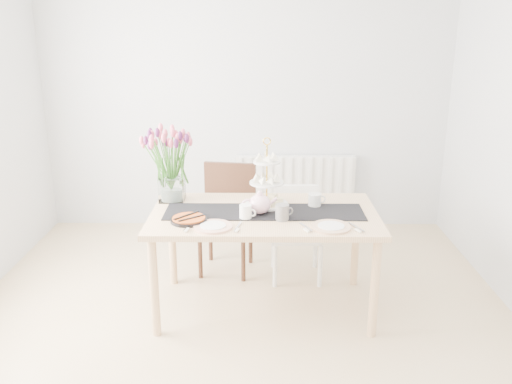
{
  "coord_description": "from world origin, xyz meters",
  "views": [
    {
      "loc": [
        0.15,
        -3.09,
        2.04
      ],
      "look_at": [
        0.12,
        0.46,
        0.92
      ],
      "focal_mm": 38.0,
      "sensor_mm": 36.0,
      "label": 1
    }
  ],
  "objects_px": {
    "chair_white": "(296,226)",
    "cake_stand": "(267,189)",
    "mug_grey": "(282,212)",
    "plate_left": "(213,226)",
    "plate_right": "(331,227)",
    "cream_jug": "(315,200)",
    "tart_tin": "(189,219)",
    "chair_brown": "(228,209)",
    "tulip_vase": "(170,153)",
    "mug_white": "(246,212)",
    "dining_table": "(264,223)",
    "radiator": "(295,184)",
    "teapot": "(260,204)"
  },
  "relations": [
    {
      "from": "mug_grey",
      "to": "cake_stand",
      "type": "bearing_deg",
      "value": 85.58
    },
    {
      "from": "teapot",
      "to": "cream_jug",
      "type": "relative_size",
      "value": 2.58
    },
    {
      "from": "mug_white",
      "to": "plate_left",
      "type": "relative_size",
      "value": 0.39
    },
    {
      "from": "chair_brown",
      "to": "tart_tin",
      "type": "height_order",
      "value": "chair_brown"
    },
    {
      "from": "teapot",
      "to": "mug_grey",
      "type": "height_order",
      "value": "teapot"
    },
    {
      "from": "mug_grey",
      "to": "tulip_vase",
      "type": "bearing_deg",
      "value": 129.15
    },
    {
      "from": "tart_tin",
      "to": "mug_grey",
      "type": "relative_size",
      "value": 2.26
    },
    {
      "from": "cake_stand",
      "to": "tart_tin",
      "type": "height_order",
      "value": "cake_stand"
    },
    {
      "from": "dining_table",
      "to": "chair_brown",
      "type": "relative_size",
      "value": 1.78
    },
    {
      "from": "chair_brown",
      "to": "tart_tin",
      "type": "bearing_deg",
      "value": -94.4
    },
    {
      "from": "dining_table",
      "to": "cake_stand",
      "type": "height_order",
      "value": "cake_stand"
    },
    {
      "from": "cream_jug",
      "to": "mug_white",
      "type": "bearing_deg",
      "value": -157.25
    },
    {
      "from": "chair_white",
      "to": "cake_stand",
      "type": "relative_size",
      "value": 1.64
    },
    {
      "from": "cake_stand",
      "to": "plate_left",
      "type": "bearing_deg",
      "value": -128.9
    },
    {
      "from": "dining_table",
      "to": "cake_stand",
      "type": "distance_m",
      "value": 0.25
    },
    {
      "from": "cake_stand",
      "to": "mug_grey",
      "type": "xyz_separation_m",
      "value": [
        0.1,
        -0.3,
        -0.08
      ]
    },
    {
      "from": "mug_white",
      "to": "chair_white",
      "type": "bearing_deg",
      "value": 80.66
    },
    {
      "from": "tulip_vase",
      "to": "tart_tin",
      "type": "distance_m",
      "value": 0.6
    },
    {
      "from": "tulip_vase",
      "to": "cake_stand",
      "type": "bearing_deg",
      "value": -9.86
    },
    {
      "from": "plate_left",
      "to": "mug_grey",
      "type": "bearing_deg",
      "value": 17.42
    },
    {
      "from": "tart_tin",
      "to": "plate_right",
      "type": "height_order",
      "value": "tart_tin"
    },
    {
      "from": "chair_white",
      "to": "mug_grey",
      "type": "height_order",
      "value": "mug_grey"
    },
    {
      "from": "radiator",
      "to": "plate_right",
      "type": "relative_size",
      "value": 4.61
    },
    {
      "from": "mug_white",
      "to": "plate_left",
      "type": "height_order",
      "value": "mug_white"
    },
    {
      "from": "chair_white",
      "to": "mug_grey",
      "type": "distance_m",
      "value": 0.83
    },
    {
      "from": "cake_stand",
      "to": "mug_white",
      "type": "relative_size",
      "value": 4.52
    },
    {
      "from": "dining_table",
      "to": "plate_right",
      "type": "bearing_deg",
      "value": -34.1
    },
    {
      "from": "teapot",
      "to": "mug_grey",
      "type": "xyz_separation_m",
      "value": [
        0.15,
        -0.11,
        -0.02
      ]
    },
    {
      "from": "dining_table",
      "to": "cake_stand",
      "type": "bearing_deg",
      "value": 82.88
    },
    {
      "from": "cream_jug",
      "to": "tart_tin",
      "type": "xyz_separation_m",
      "value": [
        -0.88,
        -0.32,
        -0.03
      ]
    },
    {
      "from": "plate_right",
      "to": "chair_white",
      "type": "bearing_deg",
      "value": 100.92
    },
    {
      "from": "tart_tin",
      "to": "mug_grey",
      "type": "distance_m",
      "value": 0.63
    },
    {
      "from": "cream_jug",
      "to": "mug_grey",
      "type": "xyz_separation_m",
      "value": [
        -0.25,
        -0.28,
        0.01
      ]
    },
    {
      "from": "plate_left",
      "to": "plate_right",
      "type": "bearing_deg",
      "value": 0.0
    },
    {
      "from": "tulip_vase",
      "to": "cake_stand",
      "type": "distance_m",
      "value": 0.76
    },
    {
      "from": "radiator",
      "to": "cake_stand",
      "type": "bearing_deg",
      "value": -101.29
    },
    {
      "from": "chair_brown",
      "to": "dining_table",
      "type": "bearing_deg",
      "value": -58.39
    },
    {
      "from": "tart_tin",
      "to": "mug_white",
      "type": "xyz_separation_m",
      "value": [
        0.38,
        0.05,
        0.04
      ]
    },
    {
      "from": "cream_jug",
      "to": "teapot",
      "type": "bearing_deg",
      "value": -161.42
    },
    {
      "from": "tart_tin",
      "to": "mug_white",
      "type": "height_order",
      "value": "mug_white"
    },
    {
      "from": "plate_left",
      "to": "plate_right",
      "type": "distance_m",
      "value": 0.77
    },
    {
      "from": "tulip_vase",
      "to": "tart_tin",
      "type": "bearing_deg",
      "value": -68.38
    },
    {
      "from": "radiator",
      "to": "teapot",
      "type": "relative_size",
      "value": 4.86
    },
    {
      "from": "mug_grey",
      "to": "chair_white",
      "type": "bearing_deg",
      "value": 55.1
    },
    {
      "from": "chair_brown",
      "to": "cake_stand",
      "type": "bearing_deg",
      "value": -51.88
    },
    {
      "from": "dining_table",
      "to": "plate_right",
      "type": "relative_size",
      "value": 6.15
    },
    {
      "from": "cake_stand",
      "to": "radiator",
      "type": "bearing_deg",
      "value": 78.71
    },
    {
      "from": "chair_white",
      "to": "tart_tin",
      "type": "relative_size",
      "value": 3.01
    },
    {
      "from": "chair_white",
      "to": "plate_right",
      "type": "xyz_separation_m",
      "value": [
        0.17,
        -0.87,
        0.33
      ]
    },
    {
      "from": "tulip_vase",
      "to": "plate_left",
      "type": "bearing_deg",
      "value": -57.95
    }
  ]
}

